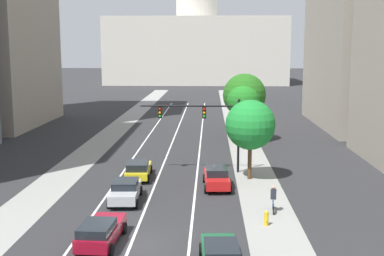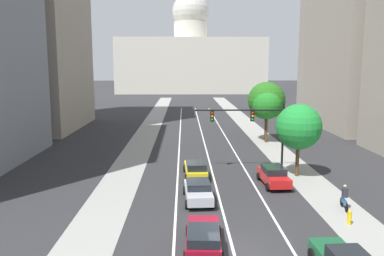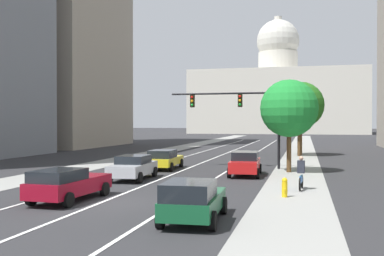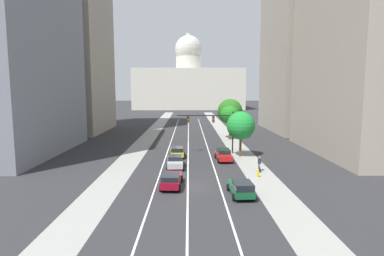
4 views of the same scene
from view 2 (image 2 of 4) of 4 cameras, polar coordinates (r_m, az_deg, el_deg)
name	(u,v)px [view 2 (image 2 of 4)]	position (r m, az deg, el deg)	size (l,w,h in m)	color
ground_plane	(201,129)	(60.38, 1.26, -0.15)	(400.00, 400.00, 0.00)	#2B2B2D
sidewalk_left	(146,135)	(55.65, -6.71, -0.99)	(3.34, 130.00, 0.01)	gray
sidewalk_right	(258,134)	(56.38, 9.57, -0.93)	(3.34, 130.00, 0.01)	gray
lane_stripe_left	(179,150)	(45.58, -1.88, -3.16)	(0.16, 90.00, 0.01)	white
lane_stripe_center	(206,150)	(45.65, 2.06, -3.14)	(0.16, 90.00, 0.01)	white
lane_stripe_right	(233,149)	(45.93, 5.98, -3.11)	(0.16, 90.00, 0.01)	white
capitol_building	(191,61)	(147.82, -0.20, 9.70)	(52.01, 28.80, 36.63)	beige
car_red	(274,175)	(32.82, 11.74, -6.75)	(2.12, 4.49, 1.55)	red
car_yellow	(196,169)	(34.44, 0.53, -5.91)	(2.16, 4.77, 1.43)	yellow
car_crimson	(203,237)	(21.29, 1.65, -15.56)	(2.13, 4.66, 1.45)	maroon
car_silver	(198,191)	(28.55, 0.89, -9.06)	(2.19, 4.60, 1.45)	#B2B5BA
traffic_signal_mast	(254,123)	(36.51, 8.98, 0.73)	(8.30, 0.39, 6.21)	black
fire_hydrant	(350,217)	(26.47, 21.86, -11.90)	(0.26, 0.35, 0.91)	yellow
cyclist	(345,197)	(28.82, 21.24, -9.33)	(0.39, 1.70, 1.72)	black
street_tree_near_right	(267,105)	(50.14, 10.81, 3.35)	(3.74, 3.74, 6.69)	#51381E
street_tree_far_right	(299,127)	(35.25, 15.20, 0.15)	(3.96, 3.96, 6.38)	#51381E
street_tree_mid_right	(266,101)	(51.16, 10.74, 3.92)	(4.78, 4.78, 7.61)	#51381E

